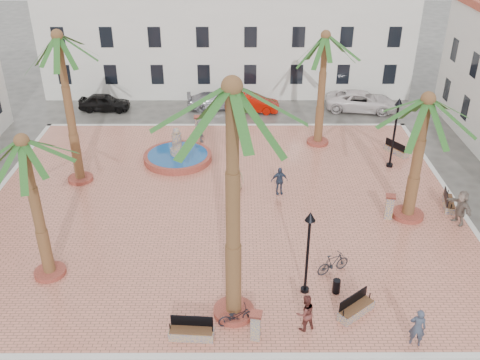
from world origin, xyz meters
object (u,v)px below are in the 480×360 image
at_px(pedestrian_fountain_b, 279,181).
at_px(pedestrian_north, 202,130).
at_px(palm_sw, 25,158).
at_px(bench_ne, 396,150).
at_px(palm_s, 232,115).
at_px(bicycle_a, 236,316).
at_px(bench_se, 356,309).
at_px(pedestrian_east, 461,207).
at_px(bench_s, 192,333).
at_px(lamppost_e, 396,121).
at_px(palm_nw, 60,52).
at_px(cyclist_a, 418,327).
at_px(car_white, 361,101).
at_px(car_black, 105,102).
at_px(bicycle_b, 333,263).
at_px(cyclist_b, 305,313).
at_px(lamppost_s, 309,239).
at_px(bollard_n, 198,126).
at_px(car_silver, 215,101).
at_px(bollard_se, 256,325).
at_px(palm_e, 425,116).
at_px(car_red, 252,103).
at_px(litter_bin, 336,286).
at_px(palm_ne, 325,48).
at_px(pedestrian_fountain_a, 237,178).
at_px(fountain, 178,156).
at_px(bollard_e, 389,206).
at_px(bench_e, 448,203).

bearing_deg(pedestrian_fountain_b, pedestrian_north, 114.43).
distance_m(palm_sw, bench_ne, 23.25).
height_order(palm_s, bicycle_a, palm_s).
relative_size(bench_se, pedestrian_east, 0.88).
bearing_deg(bench_ne, bench_s, 111.04).
bearing_deg(lamppost_e, palm_nw, -174.74).
relative_size(cyclist_a, car_white, 0.31).
bearing_deg(car_black, bicycle_b, -141.37).
xyz_separation_m(cyclist_b, car_black, (-13.11, 23.87, -0.29)).
xyz_separation_m(palm_sw, lamppost_s, (11.42, -1.21, -3.12)).
bearing_deg(bench_s, cyclist_b, 10.28).
distance_m(bollard_n, car_silver, 5.93).
relative_size(palm_sw, bollard_se, 5.39).
bearing_deg(bench_s, lamppost_s, 33.88).
bearing_deg(bicycle_a, lamppost_e, -52.19).
bearing_deg(palm_s, pedestrian_fountain_b, 75.58).
bearing_deg(car_white, palm_e, -173.81).
bearing_deg(bollard_n, palm_s, -81.67).
relative_size(lamppost_e, car_red, 1.09).
height_order(palm_sw, litter_bin, palm_sw).
height_order(palm_ne, bicycle_b, palm_ne).
distance_m(bicycle_a, car_black, 25.80).
distance_m(palm_sw, car_silver, 22.54).
distance_m(car_red, car_white, 8.55).
bearing_deg(cyclist_b, palm_e, -150.13).
distance_m(palm_ne, bicycle_b, 15.16).
relative_size(bicycle_a, car_black, 0.39).
distance_m(lamppost_e, pedestrian_east, 7.03).
relative_size(palm_sw, bench_ne, 4.02).
distance_m(palm_e, pedestrian_north, 15.66).
bearing_deg(car_silver, palm_nw, 141.74).
relative_size(bollard_n, pedestrian_fountain_a, 0.93).
bearing_deg(bicycle_a, fountain, -2.64).
bearing_deg(bollard_e, palm_nw, 166.41).
distance_m(bench_se, car_red, 23.12).
bearing_deg(lamppost_s, car_white, 72.61).
bearing_deg(lamppost_e, bench_s, -128.06).
xyz_separation_m(palm_sw, bicycle_a, (8.46, -3.15, -5.48)).
bearing_deg(bench_s, car_black, 113.61).
relative_size(fountain, car_red, 1.05).
relative_size(bench_e, car_white, 0.31).
bearing_deg(litter_bin, pedestrian_east, 36.77).
relative_size(palm_sw, car_black, 1.77).
distance_m(pedestrian_north, car_red, 6.99).
bearing_deg(palm_ne, car_red, 124.67).
height_order(cyclist_b, car_white, cyclist_b).
relative_size(palm_s, pedestrian_fountain_b, 6.12).
bearing_deg(bench_se, palm_ne, 49.06).
distance_m(fountain, bicycle_a, 15.05).
bearing_deg(bicycle_a, bench_ne, -51.23).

